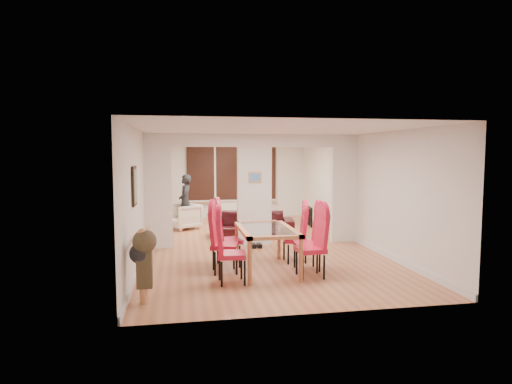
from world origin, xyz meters
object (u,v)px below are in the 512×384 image
object	(u,v)px
dining_chair_rb	(307,240)
person	(185,201)
dining_chair_lb	(225,241)
sofa	(252,224)
television	(306,215)
bowl	(244,218)
dining_chair_rc	(295,235)
bottle	(256,214)
coffee_table	(249,223)
dining_table	(266,249)
dining_chair_la	(232,249)
dining_chair_ra	(310,244)
dining_chair_lc	(228,236)
armchair	(184,216)

from	to	relation	value
dining_chair_rb	person	bearing A→B (deg)	117.23
dining_chair_lb	sofa	size ratio (longest dim) A/B	0.54
television	bowl	distance (m)	1.90
dining_chair_rc	sofa	distance (m)	2.86
dining_chair_lb	bottle	world-z (taller)	dining_chair_lb
coffee_table	bowl	world-z (taller)	bowl
dining_chair_lb	sofa	world-z (taller)	dining_chair_lb
bottle	dining_chair_rc	bearing A→B (deg)	-89.11
dining_table	dining_chair_rb	bearing A→B (deg)	-4.35
dining_chair_la	dining_chair_rb	xyz separation A→B (m)	(1.46, 0.57, -0.01)
bottle	television	bearing A→B (deg)	5.08
television	bottle	bearing A→B (deg)	103.40
dining_chair_ra	dining_table	bearing A→B (deg)	138.09
dining_chair_lc	dining_chair_ra	xyz separation A→B (m)	(1.32, -1.00, -0.00)
dining_chair_rb	bottle	world-z (taller)	dining_chair_rb
sofa	armchair	bearing A→B (deg)	152.19
dining_chair_ra	bowl	bearing A→B (deg)	89.33
sofa	dining_chair_ra	bearing A→B (deg)	-74.90
dining_chair_la	television	distance (m)	6.16
dining_chair_lb	dining_chair_rb	size ratio (longest dim) A/B	1.03
dining_chair_ra	armchair	bearing A→B (deg)	107.04
armchair	television	distance (m)	3.63
dining_table	bottle	xyz separation A→B (m)	(0.63, 4.66, -0.02)
sofa	dining_chair_rc	bearing A→B (deg)	-72.69
dining_chair_rb	armchair	world-z (taller)	dining_chair_rb
dining_table	bottle	distance (m)	4.71
dining_chair_lb	dining_chair_rc	bearing A→B (deg)	32.91
person	television	xyz separation A→B (m)	(3.58, -0.11, -0.48)
dining_chair_lb	bottle	size ratio (longest dim) A/B	4.29
armchair	bottle	world-z (taller)	armchair
dining_chair_lc	coffee_table	distance (m)	4.33
dining_chair_la	person	bearing A→B (deg)	102.97
person	dining_chair_rc	bearing A→B (deg)	29.18
dining_chair_ra	dining_chair_rb	world-z (taller)	dining_chair_ra
dining_chair_lb	bottle	distance (m)	4.83
dining_chair_lb	television	distance (m)	5.60
armchair	bottle	size ratio (longest dim) A/B	2.94
dining_chair_lc	dining_chair_rc	world-z (taller)	dining_chair_lc
dining_chair_lc	dining_chair_rb	size ratio (longest dim) A/B	1.02
dining_chair_rc	person	distance (m)	4.85
bowl	dining_chair_rb	bearing A→B (deg)	-84.28
dining_chair_lc	person	xyz separation A→B (m)	(-0.76, 4.43, 0.20)
television	dining_chair_la	bearing A→B (deg)	160.34
dining_chair_lc	television	distance (m)	5.16
dining_chair_lb	dining_chair_lc	distance (m)	0.46
armchair	bottle	xyz separation A→B (m)	(2.07, -0.06, 0.03)
dining_chair_lc	bowl	world-z (taller)	dining_chair_lc
armchair	coffee_table	bearing A→B (deg)	58.17
bottle	bowl	xyz separation A→B (m)	(-0.34, 0.04, -0.11)
sofa	coffee_table	size ratio (longest dim) A/B	1.96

